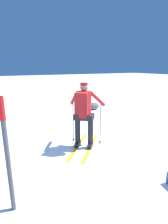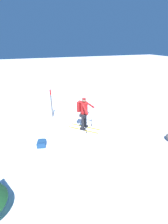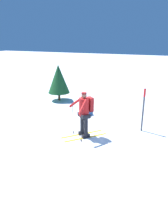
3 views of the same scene
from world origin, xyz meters
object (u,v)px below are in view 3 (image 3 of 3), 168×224
at_px(skier, 84,111).
at_px(dropped_backpack, 88,112).
at_px(trail_marker, 143,107).
at_px(pine_tree, 59,79).

xyz_separation_m(skier, dropped_backpack, (0.82, -2.33, -0.90)).
bearing_deg(skier, trail_marker, -144.94).
xyz_separation_m(skier, trail_marker, (-2.00, -1.40, -0.00)).
bearing_deg(skier, dropped_backpack, -70.65).
height_order(dropped_backpack, pine_tree, pine_tree).
bearing_deg(dropped_backpack, skier, 109.35).
relative_size(skier, dropped_backpack, 3.76).
height_order(skier, pine_tree, pine_tree).
bearing_deg(dropped_backpack, trail_marker, 161.69).
bearing_deg(trail_marker, pine_tree, -26.40).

